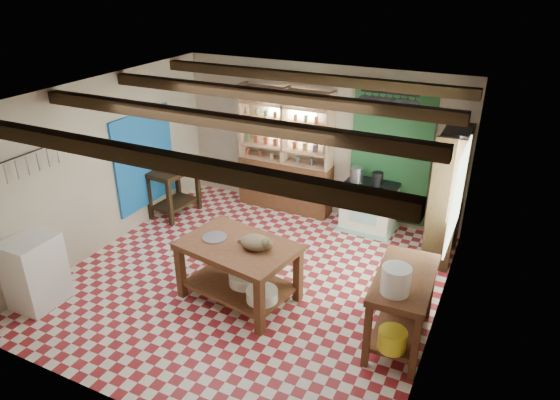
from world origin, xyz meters
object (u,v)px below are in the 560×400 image
at_px(right_counter, 401,309).
at_px(work_table, 239,271).
at_px(cat, 256,242).
at_px(prep_table, 174,191).
at_px(stove, 369,207).
at_px(white_cabinet, 35,271).

bearing_deg(right_counter, work_table, -179.97).
bearing_deg(cat, right_counter, 2.32).
relative_size(work_table, right_counter, 1.16).
bearing_deg(cat, prep_table, 146.28).
bearing_deg(stove, cat, -102.91).
height_order(stove, white_cabinet, white_cabinet).
height_order(work_table, stove, stove).
bearing_deg(cat, work_table, -178.69).
bearing_deg(prep_table, stove, 20.62).
distance_m(work_table, right_counter, 2.10).
height_order(stove, prep_table, prep_table).
bearing_deg(white_cabinet, cat, 24.93).
xyz_separation_m(prep_table, white_cabinet, (-0.02, -2.89, 0.04)).
bearing_deg(work_table, white_cabinet, -142.63).
height_order(stove, cat, cat).
distance_m(prep_table, cat, 3.07).
distance_m(white_cabinet, cat, 2.87).
bearing_deg(stove, work_table, -107.96).
height_order(stove, right_counter, right_counter).
bearing_deg(work_table, cat, 11.31).
xyz_separation_m(work_table, white_cabinet, (-2.30, -1.22, 0.06)).
distance_m(work_table, cat, 0.56).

